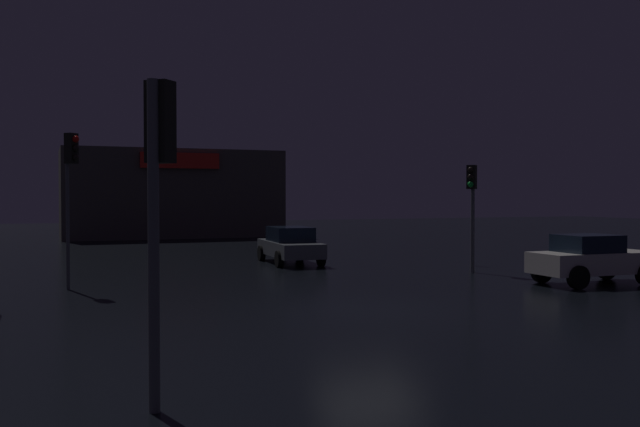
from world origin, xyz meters
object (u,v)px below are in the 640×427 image
Objects in this scene: store_building at (170,194)px; traffic_signal_cross_right at (158,176)px; traffic_signal_cross_left at (472,195)px; car_crossing at (290,245)px; traffic_signal_opposite at (71,169)px; car_far at (592,259)px.

store_building is 3.36× the size of traffic_signal_cross_right.
traffic_signal_cross_left is at bearing -77.07° from store_building.
store_building is 39.70m from traffic_signal_cross_right.
traffic_signal_cross_right reaches higher than car_crossing.
store_building is at bearing 74.71° from traffic_signal_opposite.
car_far is at bearing -67.53° from traffic_signal_cross_left.
car_crossing is (8.58, 5.29, -2.78)m from traffic_signal_opposite.
store_building is at bearing 102.93° from traffic_signal_cross_left.
car_crossing is at bearing 123.92° from car_far.
traffic_signal_opposite is 13.50m from traffic_signal_cross_left.
traffic_signal_cross_left is (13.47, -0.41, -0.76)m from traffic_signal_opposite.
traffic_signal_cross_right is at bearing -99.62° from store_building.
car_crossing is (-6.58, 9.78, -0.02)m from car_far.
traffic_signal_opposite is 12.57m from traffic_signal_cross_right.
traffic_signal_cross_right is (-12.83, -12.13, 0.22)m from traffic_signal_cross_left.
traffic_signal_opposite is 1.15× the size of car_far.
traffic_signal_cross_right is at bearing -113.99° from car_crossing.
traffic_signal_cross_right reaches higher than car_far.
traffic_signal_cross_right is (-6.63, -39.14, 0.10)m from store_building.
car_far is (7.89, -31.09, -2.11)m from store_building.
traffic_signal_opposite is (-7.27, -26.60, 0.64)m from store_building.
traffic_signal_cross_right reaches higher than traffic_signal_cross_left.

